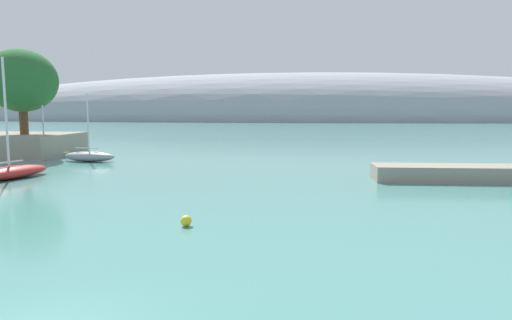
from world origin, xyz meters
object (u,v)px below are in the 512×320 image
object	(u,v)px
sailboat_grey_near_shore	(89,156)
sailboat_red_outer_mooring	(10,172)
sailboat_sand_mid_mooring	(45,152)
tree_clump_shore	(21,81)
mooring_buoy_yellow	(186,221)

from	to	relation	value
sailboat_grey_near_shore	sailboat_red_outer_mooring	world-z (taller)	sailboat_red_outer_mooring
sailboat_grey_near_shore	sailboat_sand_mid_mooring	distance (m)	8.60
tree_clump_shore	sailboat_red_outer_mooring	xyz separation A→B (m)	(8.82, -16.14, -8.16)
sailboat_grey_near_shore	mooring_buoy_yellow	distance (m)	29.71
sailboat_red_outer_mooring	mooring_buoy_yellow	bearing A→B (deg)	-108.41
tree_clump_shore	mooring_buoy_yellow	distance (m)	40.17
tree_clump_shore	sailboat_grey_near_shore	distance (m)	13.53
sailboat_grey_near_shore	sailboat_sand_mid_mooring	world-z (taller)	sailboat_sand_mid_mooring
mooring_buoy_yellow	tree_clump_shore	bearing A→B (deg)	132.28
mooring_buoy_yellow	sailboat_sand_mid_mooring	bearing A→B (deg)	129.68
mooring_buoy_yellow	sailboat_red_outer_mooring	bearing A→B (deg)	143.74
tree_clump_shore	sailboat_red_outer_mooring	bearing A→B (deg)	-61.36
sailboat_grey_near_shore	mooring_buoy_yellow	bearing A→B (deg)	-50.94
sailboat_sand_mid_mooring	sailboat_red_outer_mooring	size ratio (longest dim) A/B	0.97
sailboat_grey_near_shore	sailboat_red_outer_mooring	distance (m)	11.81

